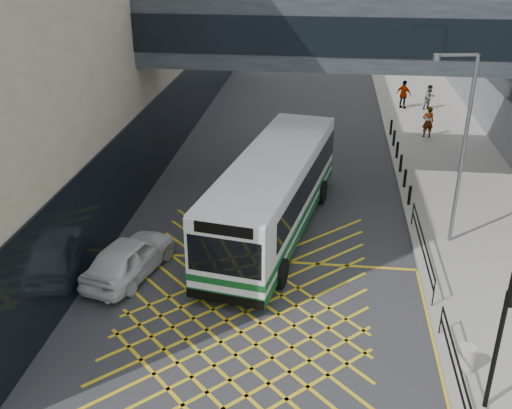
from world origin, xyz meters
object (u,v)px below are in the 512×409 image
(bus, at_px, (274,192))
(pedestrian_b, at_px, (430,97))
(car_white, at_px, (129,257))
(car_dark, at_px, (276,150))
(pedestrian_a, at_px, (428,122))
(car_silver, at_px, (295,150))
(street_lamp, at_px, (461,140))
(litter_bin, at_px, (466,359))
(pedestrian_c, at_px, (404,95))
(traffic_light, at_px, (506,323))

(bus, relative_size, pedestrian_b, 7.37)
(car_white, xyz_separation_m, car_dark, (4.28, 11.83, 0.03))
(car_white, bearing_deg, pedestrian_a, -112.81)
(car_silver, relative_size, pedestrian_b, 2.72)
(street_lamp, xyz_separation_m, litter_bin, (-0.73, -7.86, -3.83))
(car_white, xyz_separation_m, pedestrian_c, (12.03, 22.92, 0.36))
(car_white, distance_m, traffic_light, 12.88)
(car_dark, relative_size, litter_bin, 6.23)
(car_dark, distance_m, litter_bin, 17.31)
(bus, height_order, car_white, bus)
(car_white, relative_size, traffic_light, 1.12)
(bus, relative_size, car_silver, 2.71)
(litter_bin, relative_size, pedestrian_c, 0.42)
(traffic_light, bearing_deg, street_lamp, 69.79)
(bus, distance_m, car_white, 6.45)
(car_silver, xyz_separation_m, pedestrian_c, (6.74, 10.75, 0.41))
(car_dark, relative_size, car_silver, 1.10)
(bus, height_order, pedestrian_c, bus)
(pedestrian_b, bearing_deg, car_white, -153.46)
(traffic_light, bearing_deg, car_dark, 94.74)
(car_white, relative_size, street_lamp, 0.64)
(litter_bin, height_order, pedestrian_b, pedestrian_b)
(pedestrian_b, bearing_deg, car_silver, -160.82)
(car_silver, height_order, pedestrian_a, pedestrian_a)
(car_white, distance_m, car_dark, 12.58)
(pedestrian_c, bearing_deg, car_silver, 92.76)
(car_dark, xyz_separation_m, traffic_light, (7.13, -17.40, 2.14))
(car_dark, bearing_deg, traffic_light, 123.09)
(car_white, bearing_deg, litter_bin, 174.32)
(car_silver, xyz_separation_m, traffic_light, (6.12, -17.74, 2.22))
(litter_bin, relative_size, pedestrian_b, 0.48)
(car_white, xyz_separation_m, car_silver, (5.29, 12.17, -0.05))
(traffic_light, bearing_deg, litter_bin, 83.74)
(car_white, height_order, traffic_light, traffic_light)
(bus, xyz_separation_m, pedestrian_c, (7.14, 18.85, -0.69))
(car_dark, xyz_separation_m, pedestrian_a, (8.55, 5.03, 0.30))
(bus, bearing_deg, pedestrian_b, 74.75)
(car_silver, distance_m, pedestrian_a, 8.88)
(car_white, height_order, street_lamp, street_lamp)
(bus, relative_size, car_white, 2.58)
(street_lamp, bearing_deg, car_white, -172.71)
(car_dark, xyz_separation_m, pedestrian_b, (9.48, 11.03, 0.21))
(bus, height_order, car_silver, bus)
(traffic_light, distance_m, pedestrian_b, 28.59)
(street_lamp, bearing_deg, pedestrian_b, 73.81)
(bus, distance_m, street_lamp, 7.42)
(car_silver, relative_size, street_lamp, 0.61)
(pedestrian_c, bearing_deg, pedestrian_a, 132.30)
(bus, distance_m, litter_bin, 10.32)
(bus, bearing_deg, litter_bin, -42.63)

